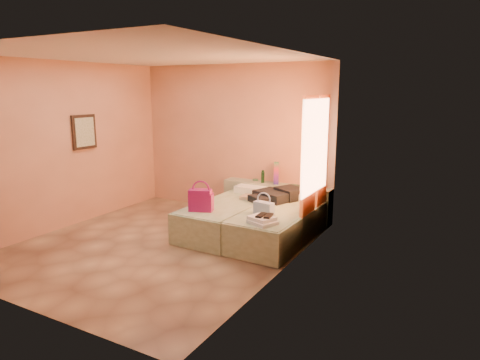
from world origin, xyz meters
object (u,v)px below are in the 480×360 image
(headboard_ledge, at_px, (276,201))
(bed_right, at_px, (279,225))
(bed_left, at_px, (229,217))
(towel_stack, at_px, (263,220))
(water_bottle, at_px, (263,177))
(magenta_handbag, at_px, (201,200))
(green_book, at_px, (295,186))
(flower_vase, at_px, (317,180))
(blue_handbag, at_px, (264,208))

(headboard_ledge, xyz_separation_m, bed_right, (0.52, -1.05, -0.08))
(bed_left, height_order, towel_stack, towel_stack)
(headboard_ledge, xyz_separation_m, bed_left, (-0.38, -1.05, -0.08))
(headboard_ledge, distance_m, water_bottle, 0.51)
(bed_left, xyz_separation_m, magenta_handbag, (-0.14, -0.62, 0.42))
(water_bottle, xyz_separation_m, green_book, (0.66, -0.05, -0.10))
(water_bottle, height_order, towel_stack, water_bottle)
(flower_vase, bearing_deg, headboard_ledge, -177.80)
(water_bottle, distance_m, blue_handbag, 1.54)
(bed_left, xyz_separation_m, bed_right, (0.90, 0.00, 0.00))
(headboard_ledge, distance_m, blue_handbag, 1.49)
(magenta_handbag, bearing_deg, bed_left, 57.28)
(bed_right, distance_m, magenta_handbag, 1.28)
(magenta_handbag, height_order, towel_stack, magenta_handbag)
(bed_right, bearing_deg, towel_stack, -82.46)
(green_book, distance_m, magenta_handbag, 1.84)
(bed_left, height_order, flower_vase, flower_vase)
(magenta_handbag, xyz_separation_m, blue_handbag, (0.93, 0.28, -0.07))
(green_book, bearing_deg, magenta_handbag, -123.37)
(flower_vase, height_order, blue_handbag, flower_vase)
(bed_right, bearing_deg, magenta_handbag, -147.56)
(water_bottle, height_order, flower_vase, flower_vase)
(magenta_handbag, height_order, blue_handbag, magenta_handbag)
(blue_handbag, bearing_deg, magenta_handbag, -154.64)
(blue_handbag, bearing_deg, water_bottle, 125.33)
(bed_right, height_order, green_book, green_book)
(headboard_ledge, relative_size, flower_vase, 7.23)
(headboard_ledge, distance_m, green_book, 0.53)
(bed_left, bearing_deg, flower_vase, 45.21)
(water_bottle, relative_size, towel_stack, 0.65)
(water_bottle, bearing_deg, bed_right, -52.42)
(green_book, relative_size, magenta_handbag, 0.56)
(headboard_ledge, height_order, bed_right, headboard_ledge)
(headboard_ledge, distance_m, towel_stack, 1.93)
(water_bottle, bearing_deg, magenta_handbag, -98.72)
(water_bottle, bearing_deg, blue_handbag, -63.48)
(blue_handbag, bearing_deg, towel_stack, -57.24)
(flower_vase, bearing_deg, bed_right, -101.64)
(water_bottle, distance_m, towel_stack, 1.99)
(magenta_handbag, bearing_deg, green_book, 39.95)
(water_bottle, height_order, magenta_handbag, water_bottle)
(magenta_handbag, bearing_deg, towel_stack, -27.54)
(bed_right, distance_m, green_book, 1.07)
(bed_left, height_order, bed_right, same)
(headboard_ledge, distance_m, bed_right, 1.18)
(headboard_ledge, bearing_deg, bed_right, -63.43)
(water_bottle, bearing_deg, green_book, -4.03)
(bed_right, bearing_deg, flower_vase, 79.70)
(bed_left, bearing_deg, magenta_handbag, -100.96)
(headboard_ledge, bearing_deg, flower_vase, 2.20)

